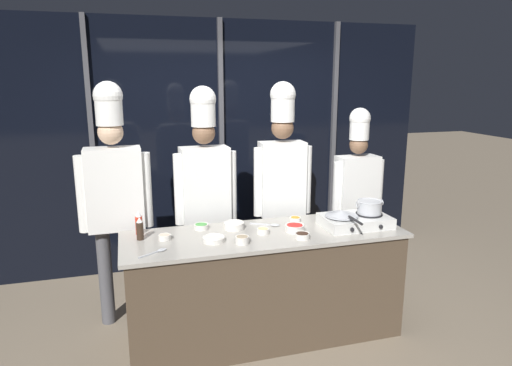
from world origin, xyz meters
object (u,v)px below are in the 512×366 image
serving_spoon_slotted (271,225)px  chef_pastry (357,186)px  frying_pan (342,213)px  serving_spoon_solid (158,251)px  prep_bowl_chicken (165,237)px  prep_bowl_mushrooms (242,239)px  chef_line (282,174)px  prep_bowl_carrots (295,219)px  prep_bowl_scallions (201,226)px  prep_bowl_soy_glaze (302,235)px  portable_stove (355,221)px  prep_bowl_ginger (263,231)px  squeeze_bottle_soy (140,229)px  squeeze_bottle_chili (139,223)px  prep_bowl_onion (214,239)px  stock_pot (369,207)px  prep_bowl_bean_sprouts (234,225)px  prep_bowl_bell_pepper (295,227)px  chef_head (114,188)px  chef_sous (205,182)px

serving_spoon_slotted → chef_pastry: size_ratio=0.13×
frying_pan → serving_spoon_solid: bearing=-174.9°
prep_bowl_chicken → prep_bowl_mushrooms: 0.60m
prep_bowl_mushrooms → serving_spoon_slotted: size_ratio=0.44×
serving_spoon_solid → serving_spoon_slotted: bearing=19.9°
frying_pan → prep_bowl_mushrooms: (-0.87, -0.13, -0.09)m
prep_bowl_mushrooms → chef_line: size_ratio=0.05×
prep_bowl_carrots → chef_line: chef_line is taller
prep_bowl_scallions → chef_pastry: bearing=14.2°
prep_bowl_soy_glaze → portable_stove: bearing=16.3°
prep_bowl_carrots → prep_bowl_scallions: bearing=178.6°
frying_pan → prep_bowl_ginger: (-0.66, 0.03, -0.10)m
squeeze_bottle_soy → prep_bowl_chicken: bearing=-17.0°
squeeze_bottle_chili → prep_bowl_onion: size_ratio=1.09×
prep_bowl_ginger → stock_pot: bearing=-1.9°
prep_bowl_soy_glaze → prep_bowl_bean_sprouts: 0.58m
serving_spoon_slotted → chef_pastry: chef_pastry is taller
prep_bowl_scallions → prep_bowl_bell_pepper: (0.71, -0.26, 0.01)m
squeeze_bottle_chili → chef_line: bearing=14.6°
prep_bowl_ginger → chef_head: 1.29m
squeeze_bottle_soy → chef_sous: bearing=39.4°
serving_spoon_solid → chef_sous: size_ratio=0.10×
prep_bowl_scallions → chef_line: bearing=23.7°
stock_pot → prep_bowl_carrots: stock_pot is taller
prep_bowl_ginger → prep_bowl_soy_glaze: bearing=-35.9°
prep_bowl_soy_glaze → chef_sous: 1.04m
portable_stove → prep_bowl_bell_pepper: (-0.53, 0.02, -0.01)m
portable_stove → serving_spoon_solid: bearing=-175.2°
squeeze_bottle_chili → prep_bowl_bell_pepper: 1.23m
squeeze_bottle_chili → prep_bowl_carrots: size_ratio=1.91×
prep_bowl_bell_pepper → prep_bowl_bean_sprouts: bearing=156.6°
prep_bowl_ginger → prep_bowl_bell_pepper: prep_bowl_bell_pepper is taller
stock_pot → squeeze_bottle_chili: bearing=170.9°
prep_bowl_onion → prep_bowl_scallions: prep_bowl_scallions is taller
frying_pan → serving_spoon_solid: frying_pan is taller
squeeze_bottle_soy → prep_bowl_mushrooms: 0.78m
stock_pot → prep_bowl_carrots: size_ratio=2.40×
prep_bowl_bell_pepper → prep_bowl_carrots: bearing=67.9°
prep_bowl_scallions → stock_pot: bearing=-11.6°
prep_bowl_carrots → serving_spoon_slotted: (-0.24, -0.05, -0.01)m
squeeze_bottle_chili → prep_bowl_soy_glaze: (1.19, -0.45, -0.06)m
prep_bowl_chicken → chef_pastry: bearing=16.7°
stock_pot → serving_spoon_slotted: size_ratio=0.98×
stock_pot → squeeze_bottle_chili: size_ratio=1.26×
chef_line → chef_pastry: (0.80, 0.05, -0.17)m
portable_stove → prep_bowl_carrots: (-0.43, 0.26, -0.03)m
serving_spoon_solid → chef_head: chef_head is taller
chef_sous → chef_pastry: 1.52m
prep_bowl_onion → chef_line: bearing=41.0°
prep_bowl_mushrooms → prep_bowl_bean_sprouts: bearing=86.6°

